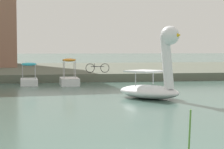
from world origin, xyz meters
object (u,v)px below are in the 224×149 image
at_px(pedal_boat_cyan, 29,79).
at_px(bicycle_parked, 97,68).
at_px(swan_boat, 153,81).
at_px(pedal_boat_orange, 69,78).

height_order(pedal_boat_cyan, bicycle_parked, pedal_boat_cyan).
xyz_separation_m(swan_boat, pedal_boat_cyan, (-5.76, 8.06, -0.41)).
distance_m(pedal_boat_orange, bicycle_parked, 4.25).
relative_size(swan_boat, pedal_boat_orange, 1.66).
bearing_deg(swan_boat, pedal_boat_cyan, 125.57).
relative_size(swan_boat, pedal_boat_cyan, 1.73).
bearing_deg(pedal_boat_orange, pedal_boat_cyan, 170.22).
bearing_deg(pedal_boat_cyan, pedal_boat_orange, -9.78).
bearing_deg(bicycle_parked, swan_boat, -84.93).
distance_m(swan_boat, pedal_boat_cyan, 9.91).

